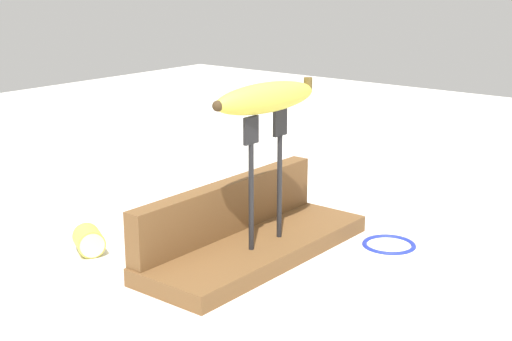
{
  "coord_description": "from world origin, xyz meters",
  "views": [
    {
      "loc": [
        -0.75,
        -0.6,
        0.39
      ],
      "look_at": [
        0.0,
        0.0,
        0.12
      ],
      "focal_mm": 51.91,
      "sensor_mm": 36.0,
      "label": 1
    }
  ],
  "objects_px": {
    "wire_coil": "(389,243)",
    "fork_stand_center": "(266,166)",
    "banana_raised_center": "(266,98)",
    "banana_chunk_near": "(89,241)"
  },
  "relations": [
    {
      "from": "wire_coil",
      "to": "fork_stand_center",
      "type": "bearing_deg",
      "value": 144.87
    },
    {
      "from": "banana_raised_center",
      "to": "wire_coil",
      "type": "xyz_separation_m",
      "value": [
        0.15,
        -0.11,
        -0.22
      ]
    },
    {
      "from": "fork_stand_center",
      "to": "banana_chunk_near",
      "type": "relative_size",
      "value": 3.18
    },
    {
      "from": "banana_chunk_near",
      "to": "wire_coil",
      "type": "relative_size",
      "value": 0.73
    },
    {
      "from": "banana_chunk_near",
      "to": "fork_stand_center",
      "type": "bearing_deg",
      "value": -55.84
    },
    {
      "from": "banana_raised_center",
      "to": "banana_chunk_near",
      "type": "relative_size",
      "value": 3.18
    },
    {
      "from": "banana_chunk_near",
      "to": "wire_coil",
      "type": "xyz_separation_m",
      "value": [
        0.29,
        -0.31,
        -0.02
      ]
    },
    {
      "from": "banana_raised_center",
      "to": "wire_coil",
      "type": "height_order",
      "value": "banana_raised_center"
    },
    {
      "from": "banana_raised_center",
      "to": "wire_coil",
      "type": "relative_size",
      "value": 2.33
    },
    {
      "from": "fork_stand_center",
      "to": "wire_coil",
      "type": "relative_size",
      "value": 2.33
    }
  ]
}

